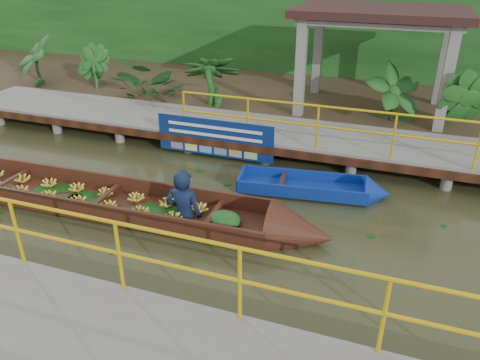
% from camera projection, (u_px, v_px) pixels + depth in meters
% --- Properties ---
extents(ground, '(80.00, 80.00, 0.00)m').
position_uv_depth(ground, '(177.00, 209.00, 9.17)').
color(ground, '#2E3118').
rests_on(ground, ground).
extents(land_strip, '(30.00, 8.00, 0.45)m').
position_uv_depth(land_strip, '(278.00, 95.00, 15.38)').
color(land_strip, '#342B1A').
rests_on(land_strip, ground).
extents(far_dock, '(16.00, 2.06, 1.66)m').
position_uv_depth(far_dock, '(237.00, 129.00, 11.83)').
color(far_dock, slate).
rests_on(far_dock, ground).
extents(pavilion, '(4.40, 3.00, 3.00)m').
position_uv_depth(pavilion, '(380.00, 23.00, 12.31)').
color(pavilion, slate).
rests_on(pavilion, ground).
extents(foliage_backdrop, '(30.00, 0.80, 4.00)m').
position_uv_depth(foliage_backdrop, '(299.00, 28.00, 16.69)').
color(foliage_backdrop, '#154115').
rests_on(foliage_backdrop, ground).
extents(vendor_boat, '(11.26, 1.46, 2.41)m').
position_uv_depth(vendor_boat, '(70.00, 190.00, 9.34)').
color(vendor_boat, '#34180E').
rests_on(vendor_boat, ground).
extents(moored_blue_boat, '(3.18, 1.19, 0.74)m').
position_uv_depth(moored_blue_boat, '(339.00, 190.00, 9.60)').
color(moored_blue_boat, navy).
rests_on(moored_blue_boat, ground).
extents(blue_banner, '(2.92, 0.04, 0.91)m').
position_uv_depth(blue_banner, '(215.00, 138.00, 11.07)').
color(blue_banner, navy).
rests_on(blue_banner, ground).
extents(tropical_plants, '(14.10, 1.10, 1.37)m').
position_uv_depth(tropical_plants, '(206.00, 80.00, 13.60)').
color(tropical_plants, '#154115').
rests_on(tropical_plants, ground).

